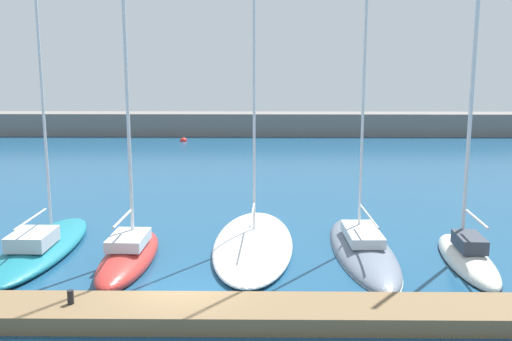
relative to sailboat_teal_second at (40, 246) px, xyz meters
The scene contains 10 objects.
ground_plane 8.15m from the sailboat_teal_second, 36.00° to the right, with size 120.00×120.00×0.00m, color navy.
dock_pier 9.25m from the sailboat_teal_second, 44.58° to the right, with size 28.98×2.13×0.56m, color brown.
breakwater_seawall 40.03m from the sailboat_teal_second, 80.52° to the left, with size 108.00×3.48×2.36m, color slate.
sailboat_teal_second is the anchor object (origin of this frame).
sailboat_red_third 4.22m from the sailboat_teal_second, 17.85° to the right, with size 2.09×6.84×12.97m.
sailboat_white_fourth 8.96m from the sailboat_teal_second, ahead, with size 3.69×10.23×20.46m.
sailboat_slate_fifth 13.55m from the sailboat_teal_second, ahead, with size 2.63×9.54×20.34m.
sailboat_ivory_sixth 17.53m from the sailboat_teal_second, ahead, with size 1.92×6.50×14.04m.
mooring_buoy_red 34.30m from the sailboat_teal_second, 87.53° to the left, with size 0.72×0.72×0.72m, color red.
dock_bollard 7.34m from the sailboat_teal_second, 62.43° to the right, with size 0.20×0.20×0.44m, color black.
Camera 1 is at (2.73, -18.77, 8.02)m, focal length 41.29 mm.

